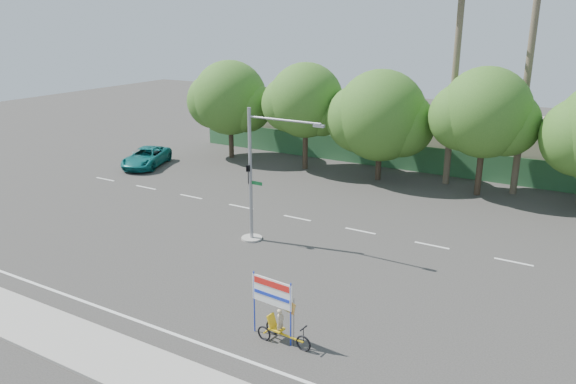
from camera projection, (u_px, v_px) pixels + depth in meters
The scene contains 14 objects.
ground at pixel (248, 279), 25.26m from camera, with size 120.00×120.00×0.00m, color #33302D.
sidewalk_near at pixel (123, 362), 19.09m from camera, with size 50.00×2.40×0.12m, color gray.
fence at pixel (408, 158), 42.61m from camera, with size 38.00×0.08×2.00m, color #336B3D.
building_left at pixel (319, 123), 50.85m from camera, with size 12.00×8.00×4.00m, color #C1B199.
building_right at pixel (531, 148), 42.18m from camera, with size 14.00×8.00×3.60m, color #C1B199.
tree_far_left at pixel (229, 100), 45.41m from camera, with size 7.14×6.00×7.96m.
tree_left at pixel (305, 103), 41.93m from camera, with size 6.66×5.60×8.07m.
tree_center at pixel (380, 118), 39.20m from camera, with size 7.62×6.40×7.85m.
tree_right at pixel (484, 116), 35.57m from camera, with size 6.90×5.80×8.36m.
palm_tall at pixel (533, 30), 34.23m from camera, with size 3.73×3.79×17.45m.
palm_short at pixel (457, 55), 36.90m from camera, with size 3.73×3.79×14.45m.
traffic_signal at pixel (255, 187), 28.71m from camera, with size 4.72×1.10×7.00m.
trike_billboard at pixel (277, 316), 20.20m from camera, with size 2.55×0.65×2.51m.
pickup_truck at pixel (146, 157), 43.83m from camera, with size 2.43×5.26×1.46m, color #0F6A68.
Camera 1 is at (13.20, -18.80, 11.35)m, focal length 35.00 mm.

